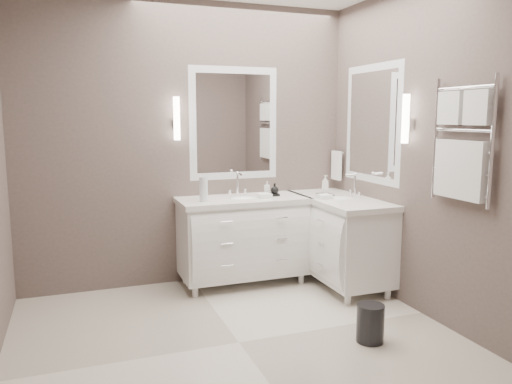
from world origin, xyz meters
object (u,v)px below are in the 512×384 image
object	(u,v)px
towel_ladder	(461,149)
waste_bin	(370,323)
vanity_back	(243,235)
vanity_right	(339,235)

from	to	relation	value
towel_ladder	waste_bin	bearing A→B (deg)	172.29
vanity_back	vanity_right	xyz separation A→B (m)	(0.88, -0.33, 0.00)
vanity_right	waste_bin	xyz separation A→B (m)	(-0.43, -1.21, -0.35)
vanity_back	waste_bin	distance (m)	1.64
vanity_back	towel_ladder	world-z (taller)	towel_ladder
vanity_right	waste_bin	world-z (taller)	vanity_right
vanity_back	vanity_right	bearing A→B (deg)	-20.38
towel_ladder	waste_bin	world-z (taller)	towel_ladder
vanity_right	waste_bin	size ratio (longest dim) A/B	4.46
vanity_right	towel_ladder	world-z (taller)	towel_ladder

